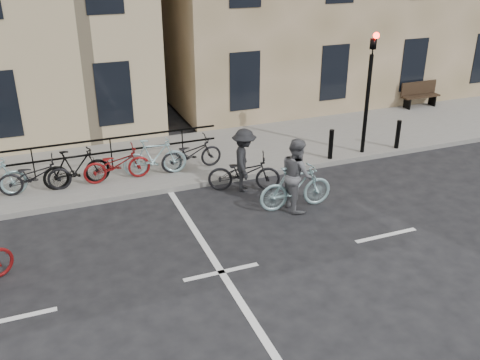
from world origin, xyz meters
name	(u,v)px	position (x,y,z in m)	size (l,w,h in m)	color
ground	(221,272)	(0.00, 0.00, 0.00)	(120.00, 120.00, 0.00)	black
sidewalk	(9,184)	(-4.00, 6.00, 0.07)	(46.00, 4.00, 0.15)	slate
traffic_light	(370,78)	(6.20, 4.34, 2.45)	(0.18, 0.30, 3.90)	black
bollard_east	(331,144)	(5.00, 4.25, 0.60)	(0.14, 0.14, 0.90)	black
bollard_west	(398,134)	(7.40, 4.25, 0.60)	(0.14, 0.14, 0.90)	black
bench	(419,93)	(11.00, 7.73, 0.67)	(1.60, 0.41, 0.97)	black
parked_bikes	(34,174)	(-3.30, 5.04, 0.64)	(10.40, 1.23, 1.05)	black
cyclist_grey	(296,181)	(2.69, 2.00, 0.75)	(1.93, 0.93, 1.84)	#89AEB3
cyclist_dark	(244,167)	(1.89, 3.45, 0.68)	(2.04, 1.30, 1.72)	black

